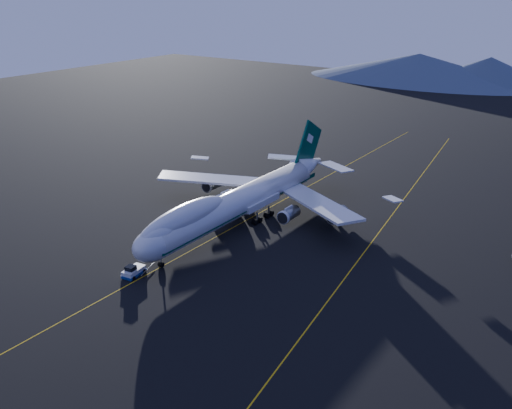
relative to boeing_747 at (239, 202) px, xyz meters
The scene contains 5 objects.
ground 5.81m from the boeing_747, 90.00° to the right, with size 500.00×500.00×0.00m, color black.
taxiway_line_main 5.80m from the boeing_747, 90.00° to the right, with size 0.25×220.00×0.01m, color #C49A0B.
taxiway_line_side 32.14m from the boeing_747, 18.38° to the left, with size 0.25×200.00×0.01m, color #C49A0B.
boeing_747 is the anchor object (origin of this frame).
pushback_tug 32.59m from the boeing_747, 93.53° to the right, with size 3.42×5.31×2.18m.
Camera 1 is at (74.66, -99.97, 53.79)m, focal length 40.00 mm.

